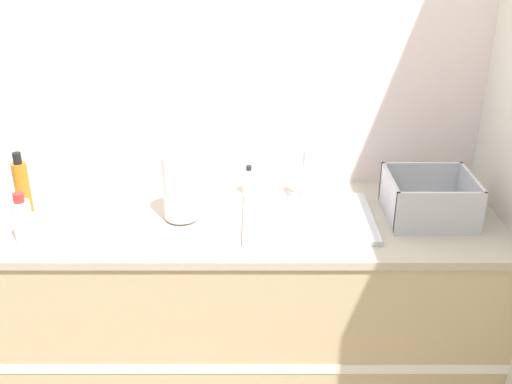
# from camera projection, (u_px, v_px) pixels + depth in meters

# --- Properties ---
(wall_back) EXTENTS (4.52, 0.06, 2.60)m
(wall_back) POSITION_uv_depth(u_px,v_px,m) (225.00, 92.00, 2.49)
(wall_back) COLOR silver
(wall_back) RESTS_ON ground_plane
(counter_cabinet) EXTENTS (2.14, 0.69, 0.91)m
(counter_cabinet) POSITION_uv_depth(u_px,v_px,m) (226.00, 312.00, 2.51)
(counter_cabinet) COLOR tan
(counter_cabinet) RESTS_ON ground_plane
(sink) EXTENTS (0.50, 0.41, 0.24)m
(sink) POSITION_uv_depth(u_px,v_px,m) (306.00, 215.00, 2.30)
(sink) COLOR silver
(sink) RESTS_ON counter_cabinet
(paper_towel_roll) EXTENTS (0.13, 0.13, 0.26)m
(paper_towel_roll) POSITION_uv_depth(u_px,v_px,m) (178.00, 188.00, 2.25)
(paper_towel_roll) COLOR #4C4C51
(paper_towel_roll) RESTS_ON counter_cabinet
(dish_rack) EXTENTS (0.32, 0.29, 0.17)m
(dish_rack) POSITION_uv_depth(u_px,v_px,m) (426.00, 202.00, 2.30)
(dish_rack) COLOR #B7BABF
(dish_rack) RESTS_ON counter_cabinet
(bottle_amber) EXTENTS (0.06, 0.06, 0.25)m
(bottle_amber) POSITION_uv_depth(u_px,v_px,m) (19.00, 186.00, 2.32)
(bottle_amber) COLOR #B26B19
(bottle_amber) RESTS_ON counter_cabinet
(bottle_white_spray) EXTENTS (0.07, 0.07, 0.19)m
(bottle_white_spray) POSITION_uv_depth(u_px,v_px,m) (20.00, 221.00, 2.11)
(bottle_white_spray) COLOR white
(bottle_white_spray) RESTS_ON counter_cabinet
(soap_dispenser) EXTENTS (0.05, 0.05, 0.13)m
(soap_dispenser) POSITION_uv_depth(u_px,v_px,m) (247.00, 181.00, 2.49)
(soap_dispenser) COLOR silver
(soap_dispenser) RESTS_ON counter_cabinet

